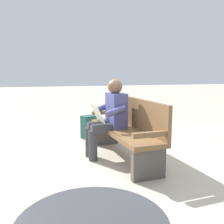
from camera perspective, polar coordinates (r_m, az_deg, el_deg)
ground_plane at (r=3.86m, az=2.51°, el=-10.41°), size 40.00×40.00×0.00m
bench_near at (r=3.76m, az=3.56°, el=-3.66°), size 1.83×0.59×0.90m
person_seated at (r=3.79m, az=-0.62°, el=-0.92°), size 0.59×0.59×1.18m
backpack at (r=4.96m, az=-4.93°, el=-3.39°), size 0.34×0.39×0.45m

